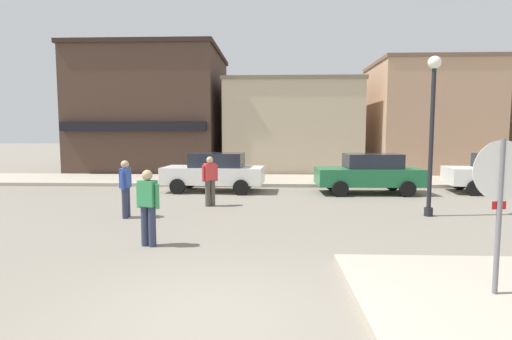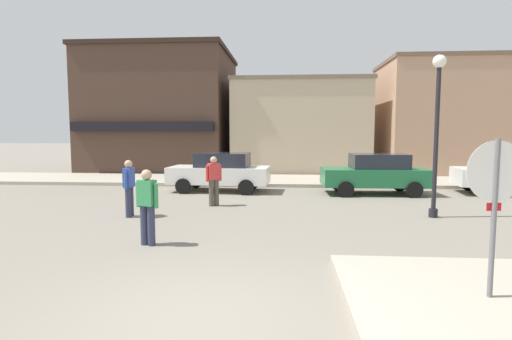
{
  "view_description": "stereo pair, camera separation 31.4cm",
  "coord_description": "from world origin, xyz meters",
  "px_view_note": "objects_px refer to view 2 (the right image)",
  "views": [
    {
      "loc": [
        0.71,
        -4.84,
        2.38
      ],
      "look_at": [
        0.34,
        4.5,
        1.5
      ],
      "focal_mm": 28.0,
      "sensor_mm": 36.0,
      "label": 1
    },
    {
      "loc": [
        1.03,
        -4.82,
        2.38
      ],
      "look_at": [
        0.34,
        4.5,
        1.5
      ],
      "focal_mm": 28.0,
      "sensor_mm": 36.0,
      "label": 2
    }
  ],
  "objects_px": {
    "parked_car_nearest": "(220,171)",
    "parked_car_second": "(375,173)",
    "stop_sign": "(495,198)",
    "pedestrian_crossing_near": "(214,179)",
    "pedestrian_kerb_side": "(147,205)",
    "lamp_post": "(437,111)",
    "pedestrian_crossing_far": "(129,186)"
  },
  "relations": [
    {
      "from": "parked_car_nearest",
      "to": "parked_car_second",
      "type": "height_order",
      "value": "same"
    },
    {
      "from": "parked_car_nearest",
      "to": "parked_car_second",
      "type": "relative_size",
      "value": 1.01
    },
    {
      "from": "stop_sign",
      "to": "parked_car_nearest",
      "type": "bearing_deg",
      "value": 117.5
    },
    {
      "from": "stop_sign",
      "to": "pedestrian_crossing_near",
      "type": "height_order",
      "value": "stop_sign"
    },
    {
      "from": "pedestrian_crossing_near",
      "to": "pedestrian_kerb_side",
      "type": "distance_m",
      "value": 4.64
    },
    {
      "from": "lamp_post",
      "to": "pedestrian_crossing_near",
      "type": "xyz_separation_m",
      "value": [
        -6.48,
        1.28,
        -2.09
      ]
    },
    {
      "from": "lamp_post",
      "to": "pedestrian_crossing_near",
      "type": "distance_m",
      "value": 6.93
    },
    {
      "from": "parked_car_second",
      "to": "pedestrian_kerb_side",
      "type": "height_order",
      "value": "pedestrian_kerb_side"
    },
    {
      "from": "pedestrian_crossing_near",
      "to": "parked_car_second",
      "type": "bearing_deg",
      "value": 26.81
    },
    {
      "from": "stop_sign",
      "to": "lamp_post",
      "type": "relative_size",
      "value": 0.51
    },
    {
      "from": "lamp_post",
      "to": "parked_car_nearest",
      "type": "distance_m",
      "value": 8.43
    },
    {
      "from": "pedestrian_kerb_side",
      "to": "lamp_post",
      "type": "bearing_deg",
      "value": 25.16
    },
    {
      "from": "stop_sign",
      "to": "lamp_post",
      "type": "xyz_separation_m",
      "value": [
        1.37,
        5.93,
        1.44
      ]
    },
    {
      "from": "stop_sign",
      "to": "pedestrian_crossing_near",
      "type": "distance_m",
      "value": 8.86
    },
    {
      "from": "parked_car_nearest",
      "to": "pedestrian_kerb_side",
      "type": "height_order",
      "value": "pedestrian_kerb_side"
    },
    {
      "from": "parked_car_second",
      "to": "parked_car_nearest",
      "type": "bearing_deg",
      "value": 177.31
    },
    {
      "from": "stop_sign",
      "to": "pedestrian_kerb_side",
      "type": "height_order",
      "value": "stop_sign"
    },
    {
      "from": "parked_car_second",
      "to": "pedestrian_kerb_side",
      "type": "relative_size",
      "value": 2.51
    },
    {
      "from": "lamp_post",
      "to": "pedestrian_kerb_side",
      "type": "height_order",
      "value": "lamp_post"
    },
    {
      "from": "parked_car_nearest",
      "to": "pedestrian_crossing_near",
      "type": "bearing_deg",
      "value": -84.3
    },
    {
      "from": "parked_car_nearest",
      "to": "pedestrian_crossing_near",
      "type": "distance_m",
      "value": 3.23
    },
    {
      "from": "parked_car_second",
      "to": "stop_sign",
      "type": "bearing_deg",
      "value": -93.84
    },
    {
      "from": "stop_sign",
      "to": "pedestrian_kerb_side",
      "type": "distance_m",
      "value": 6.29
    },
    {
      "from": "parked_car_nearest",
      "to": "pedestrian_crossing_far",
      "type": "xyz_separation_m",
      "value": [
        -1.76,
        -5.06,
        0.06
      ]
    },
    {
      "from": "pedestrian_crossing_near",
      "to": "pedestrian_crossing_far",
      "type": "relative_size",
      "value": 1.0
    },
    {
      "from": "pedestrian_kerb_side",
      "to": "parked_car_second",
      "type": "bearing_deg",
      "value": 49.75
    },
    {
      "from": "stop_sign",
      "to": "parked_car_second",
      "type": "relative_size",
      "value": 0.57
    },
    {
      "from": "stop_sign",
      "to": "parked_car_second",
      "type": "height_order",
      "value": "stop_sign"
    },
    {
      "from": "stop_sign",
      "to": "pedestrian_kerb_side",
      "type": "relative_size",
      "value": 1.43
    },
    {
      "from": "lamp_post",
      "to": "parked_car_second",
      "type": "bearing_deg",
      "value": 99.34
    },
    {
      "from": "stop_sign",
      "to": "pedestrian_crossing_far",
      "type": "relative_size",
      "value": 1.43
    },
    {
      "from": "lamp_post",
      "to": "parked_car_nearest",
      "type": "height_order",
      "value": "lamp_post"
    }
  ]
}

